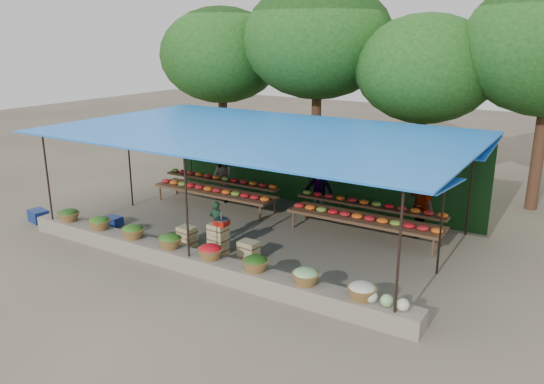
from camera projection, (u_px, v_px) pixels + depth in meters
The scene contains 16 objects.
ground at pixel (259, 234), 14.42m from camera, with size 60.00×60.00×0.00m, color brown.
stone_curb at pixel (194, 262), 12.12m from camera, with size 10.60×0.55×0.40m, color #686353.
stall_canopy at pixel (260, 136), 13.72m from camera, with size 10.80×6.60×2.82m.
produce_baskets at pixel (190, 246), 12.07m from camera, with size 8.98×0.58×0.34m.
netting_backdrop at pixel (314, 166), 16.64m from camera, with size 10.60×0.06×2.50m, color #163E19.
tree_row at pixel (369, 51), 17.81m from camera, with size 16.51×5.50×7.12m.
fruit_table_left at pixel (216, 188), 16.61m from camera, with size 4.21×0.95×0.93m.
fruit_table_right at pixel (366, 215), 14.09m from camera, with size 4.21×0.95×0.93m.
crate_counter at pixel (217, 242), 13.03m from camera, with size 2.37×0.37×0.77m.
weighing_scale at pixel (221, 222), 12.80m from camera, with size 0.35×0.35×0.37m.
vendor_seated at pixel (217, 222), 13.65m from camera, with size 0.41×0.27×1.13m, color #173420.
customer_left at pixel (222, 178), 17.02m from camera, with size 0.76×0.59×1.57m, color slate.
customer_mid at pixel (318, 189), 15.51m from camera, with size 1.11×0.64×1.72m, color slate.
customer_right at pixel (420, 205), 14.06m from camera, with size 1.00×0.42×1.70m, color slate.
blue_crate_front at pixel (38, 216), 15.34m from camera, with size 0.57×0.41×0.34m, color navy.
blue_crate_back at pixel (114, 221), 14.98m from camera, with size 0.46×0.33×0.28m, color navy.
Camera 1 is at (7.41, -11.31, 5.15)m, focal length 35.00 mm.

